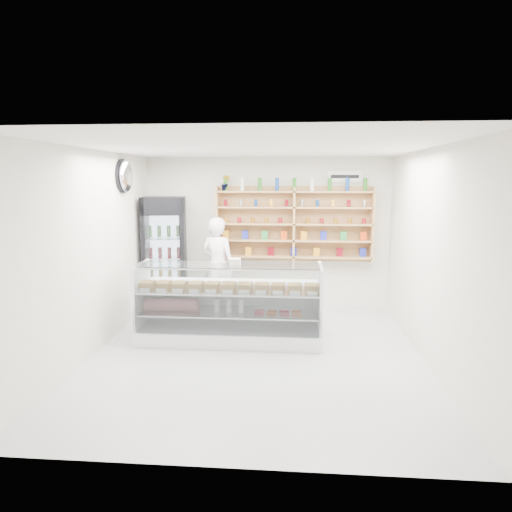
{
  "coord_description": "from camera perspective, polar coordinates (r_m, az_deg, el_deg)",
  "views": [
    {
      "loc": [
        0.48,
        -5.95,
        2.38
      ],
      "look_at": [
        -0.08,
        0.9,
        1.24
      ],
      "focal_mm": 32.0,
      "sensor_mm": 36.0,
      "label": 1
    }
  ],
  "objects": [
    {
      "name": "wall_shelving",
      "position": [
        8.32,
        4.77,
        3.98
      ],
      "size": [
        2.84,
        0.28,
        1.33
      ],
      "color": "tan",
      "rests_on": "back_wall"
    },
    {
      "name": "security_mirror",
      "position": [
        7.62,
        -15.94,
        9.59
      ],
      "size": [
        0.15,
        0.5,
        0.5
      ],
      "primitive_type": "ellipsoid",
      "color": "silver",
      "rests_on": "left_wall"
    },
    {
      "name": "potted_plant",
      "position": [
        8.38,
        -3.86,
        9.11
      ],
      "size": [
        0.17,
        0.15,
        0.28
      ],
      "primitive_type": "imported",
      "rotation": [
        0.0,
        0.0,
        -0.14
      ],
      "color": "#1E6626",
      "rests_on": "wall_shelving"
    },
    {
      "name": "wall_sign",
      "position": [
        8.47,
        11.04,
        9.73
      ],
      "size": [
        0.62,
        0.03,
        0.2
      ],
      "primitive_type": "cube",
      "color": "white",
      "rests_on": "back_wall"
    },
    {
      "name": "room",
      "position": [
        6.05,
        0.03,
        0.08
      ],
      "size": [
        5.0,
        5.0,
        5.0
      ],
      "color": "#BCBCC2",
      "rests_on": "ground"
    },
    {
      "name": "shop_worker",
      "position": [
        8.14,
        -4.77,
        -1.26
      ],
      "size": [
        0.74,
        0.61,
        1.75
      ],
      "primitive_type": "imported",
      "rotation": [
        0.0,
        0.0,
        2.8
      ],
      "color": "white",
      "rests_on": "floor"
    },
    {
      "name": "drinks_cooler",
      "position": [
        8.52,
        -11.31,
        0.25
      ],
      "size": [
        0.87,
        0.85,
        2.09
      ],
      "rotation": [
        0.0,
        0.0,
        0.17
      ],
      "color": "black",
      "rests_on": "floor"
    },
    {
      "name": "display_counter",
      "position": [
        6.86,
        -3.3,
        -7.97
      ],
      "size": [
        2.7,
        0.81,
        1.18
      ],
      "color": "white",
      "rests_on": "floor"
    }
  ]
}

